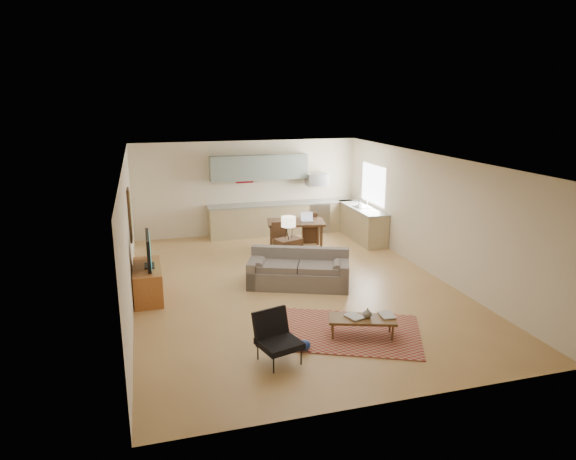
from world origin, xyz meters
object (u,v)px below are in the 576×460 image
object	(u,v)px
coffee_table	(362,327)
dining_table	(296,235)
sofa	(299,269)
console_table	(288,253)
armchair	(279,339)
tv_credenza	(148,282)

from	to	relation	value
coffee_table	dining_table	world-z (taller)	dining_table
coffee_table	dining_table	size ratio (longest dim) A/B	0.77
sofa	console_table	xyz separation A→B (m)	(0.15, 1.31, -0.04)
armchair	console_table	xyz separation A→B (m)	(1.38, 4.30, -0.04)
coffee_table	tv_credenza	size ratio (longest dim) A/B	0.80
sofa	coffee_table	bearing A→B (deg)	-60.95
sofa	armchair	size ratio (longest dim) A/B	2.87
armchair	tv_credenza	size ratio (longest dim) A/B	0.55
tv_credenza	sofa	bearing A→B (deg)	-4.62
coffee_table	armchair	xyz separation A→B (m)	(-1.55, -0.44, 0.21)
sofa	console_table	size ratio (longest dim) A/B	3.22
coffee_table	dining_table	xyz separation A→B (m)	(0.42, 5.23, 0.20)
sofa	armchair	world-z (taller)	same
armchair	console_table	size ratio (longest dim) A/B	1.12
sofa	dining_table	size ratio (longest dim) A/B	1.50
dining_table	coffee_table	bearing A→B (deg)	-83.08
armchair	console_table	bearing A→B (deg)	56.23
armchair	dining_table	xyz separation A→B (m)	(1.98, 5.67, -0.01)
tv_credenza	dining_table	world-z (taller)	dining_table
armchair	tv_credenza	xyz separation A→B (m)	(-1.85, 3.24, -0.06)
console_table	tv_credenza	bearing A→B (deg)	178.35
tv_credenza	console_table	xyz separation A→B (m)	(3.24, 1.06, 0.02)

